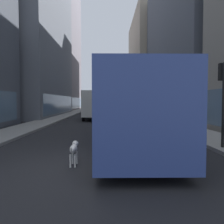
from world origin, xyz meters
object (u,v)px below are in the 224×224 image
at_px(traffic_light_near, 223,91).
at_px(box_truck, 95,104).
at_px(transit_bus, 128,106).
at_px(car_red_coupe, 121,107).
at_px(car_blue_hatchback, 90,108).
at_px(car_white_van, 99,109).
at_px(car_yellow_taxi, 101,107).
at_px(car_silver_sedan, 114,109).
at_px(dalmatian_dog, 74,149).

bearing_deg(traffic_light_near, box_truck, 110.57).
xyz_separation_m(transit_bus, box_truck, (-2.40, 14.68, -0.11)).
xyz_separation_m(car_red_coupe, box_truck, (-4.00, -21.36, 0.84)).
bearing_deg(transit_bus, car_blue_hatchback, 98.18).
height_order(car_white_van, traffic_light_near, traffic_light_near).
xyz_separation_m(car_red_coupe, traffic_light_near, (2.10, -37.61, 1.61)).
relative_size(car_yellow_taxi, car_red_coupe, 0.83).
bearing_deg(car_white_van, car_red_coupe, 72.60).
height_order(transit_bus, car_silver_sedan, transit_bus).
relative_size(car_silver_sedan, traffic_light_near, 1.31).
bearing_deg(box_truck, car_blue_hatchback, 96.94).
relative_size(transit_bus, box_truck, 1.54).
relative_size(car_yellow_taxi, car_silver_sedan, 0.88).
relative_size(car_white_van, traffic_light_near, 1.24).
xyz_separation_m(car_white_van, car_red_coupe, (4.00, 12.77, 0.00)).
height_order(car_white_van, car_red_coupe, same).
bearing_deg(car_silver_sedan, car_red_coupe, 81.59).
relative_size(car_white_van, car_silver_sedan, 0.95).
bearing_deg(car_silver_sedan, car_blue_hatchback, 146.94).
distance_m(car_white_van, dalmatian_dog, 26.91).
xyz_separation_m(car_yellow_taxi, car_white_van, (-0.00, -10.93, 0.00)).
distance_m(car_yellow_taxi, dalmatian_dog, 37.84).
relative_size(car_white_van, car_blue_hatchback, 1.01).
xyz_separation_m(car_white_van, traffic_light_near, (6.10, -24.84, 1.61)).
bearing_deg(box_truck, car_red_coupe, 79.39).
bearing_deg(dalmatian_dog, car_white_van, 90.85).
height_order(car_blue_hatchback, dalmatian_dog, car_blue_hatchback).
xyz_separation_m(car_yellow_taxi, traffic_light_near, (6.10, -35.77, 1.62)).
height_order(car_yellow_taxi, car_white_van, same).
bearing_deg(dalmatian_dog, traffic_light_near, 19.90).
relative_size(car_silver_sedan, dalmatian_dog, 4.63).
height_order(car_yellow_taxi, car_red_coupe, same).
distance_m(car_red_coupe, traffic_light_near, 37.70).
relative_size(car_yellow_taxi, box_truck, 0.52).
distance_m(car_white_van, traffic_light_near, 25.63).
relative_size(car_silver_sedan, box_truck, 0.59).
bearing_deg(transit_bus, car_silver_sedan, 90.00).
xyz_separation_m(transit_bus, car_red_coupe, (1.60, 36.04, -0.95)).
xyz_separation_m(car_white_van, box_truck, (0.00, -8.59, 0.84)).
bearing_deg(car_red_coupe, box_truck, -100.61).
height_order(car_yellow_taxi, dalmatian_dog, car_yellow_taxi).
relative_size(car_yellow_taxi, dalmatian_dog, 4.09).
bearing_deg(car_silver_sedan, car_yellow_taxi, 104.96).
height_order(box_truck, traffic_light_near, traffic_light_near).
height_order(car_red_coupe, car_blue_hatchback, same).
bearing_deg(car_yellow_taxi, box_truck, -90.00).
relative_size(transit_bus, dalmatian_dog, 11.98).
xyz_separation_m(car_yellow_taxi, car_blue_hatchback, (-1.60, -6.38, 0.00)).
height_order(car_silver_sedan, dalmatian_dog, car_silver_sedan).
relative_size(transit_bus, car_silver_sedan, 2.59).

